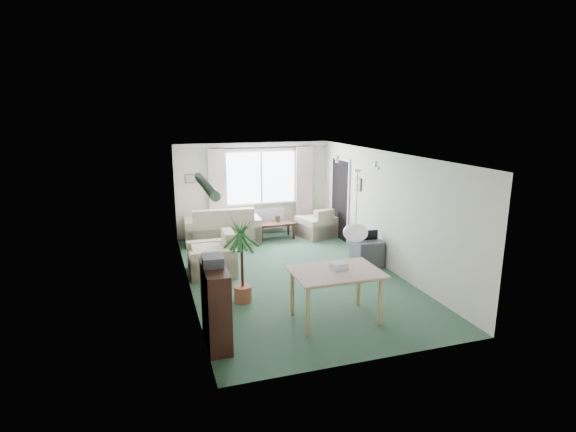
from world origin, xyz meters
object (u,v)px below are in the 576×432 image
object	(u,v)px
sofa	(222,224)
tv_cube	(367,252)
armchair_left	(211,253)
coffee_table	(275,230)
pet_bed	(342,272)
houseplant	(242,260)
dining_table	(335,296)
bookshelf	(216,306)
armchair_corner	(316,222)

from	to	relation	value
sofa	tv_cube	distance (m)	3.70
armchair_left	coffee_table	bearing A→B (deg)	137.53
armchair_left	pet_bed	xyz separation A→B (m)	(2.44, -0.91, -0.37)
houseplant	dining_table	size ratio (longest dim) A/B	1.20
dining_table	bookshelf	bearing A→B (deg)	-175.09
armchair_left	houseplant	bearing A→B (deg)	12.14
coffee_table	bookshelf	xyz separation A→B (m)	(-2.24, -4.81, 0.35)
sofa	dining_table	world-z (taller)	sofa
bookshelf	pet_bed	size ratio (longest dim) A/B	2.03
tv_cube	pet_bed	xyz separation A→B (m)	(-0.76, -0.42, -0.22)
houseplant	pet_bed	distance (m)	2.34
armchair_corner	pet_bed	size ratio (longest dim) A/B	1.53
sofa	tv_cube	xyz separation A→B (m)	(2.63, -2.60, -0.18)
sofa	armchair_corner	distance (m)	2.41
sofa	armchair_left	distance (m)	2.19
bookshelf	coffee_table	bearing A→B (deg)	65.33
coffee_table	pet_bed	world-z (taller)	coffee_table
sofa	pet_bed	bearing A→B (deg)	125.38
sofa	armchair_corner	size ratio (longest dim) A/B	2.13
armchair_left	bookshelf	bearing A→B (deg)	-5.79
sofa	houseplant	bearing A→B (deg)	89.39
armchair_corner	dining_table	world-z (taller)	dining_table
coffee_table	houseplant	world-z (taller)	houseplant
pet_bed	tv_cube	bearing A→B (deg)	28.69
sofa	coffee_table	world-z (taller)	sofa
armchair_corner	coffee_table	bearing A→B (deg)	-23.10
tv_cube	sofa	bearing A→B (deg)	138.26
armchair_corner	dining_table	bearing A→B (deg)	56.13
armchair_left	houseplant	distance (m)	1.61
pet_bed	armchair_left	bearing A→B (deg)	159.64
armchair_corner	bookshelf	bearing A→B (deg)	38.50
sofa	houseplant	distance (m)	3.68
bookshelf	houseplant	size ratio (longest dim) A/B	0.74
dining_table	tv_cube	bearing A→B (deg)	52.33
coffee_table	pet_bed	size ratio (longest dim) A/B	1.69
armchair_corner	pet_bed	world-z (taller)	armchair_corner
dining_table	houseplant	bearing A→B (deg)	138.31
sofa	pet_bed	distance (m)	3.57
armchair_corner	dining_table	xyz separation A→B (m)	(-1.44, -4.52, 0.01)
armchair_corner	sofa	bearing A→B (deg)	-21.93
armchair_left	coffee_table	world-z (taller)	armchair_left
houseplant	bookshelf	bearing A→B (deg)	-117.03
sofa	dining_table	size ratio (longest dim) A/B	1.44
armchair_corner	armchair_left	bearing A→B (deg)	15.97
bookshelf	tv_cube	world-z (taller)	bookshelf
sofa	dining_table	bearing A→B (deg)	105.04
houseplant	armchair_left	bearing A→B (deg)	101.03
dining_table	tv_cube	size ratio (longest dim) A/B	2.10
bookshelf	dining_table	world-z (taller)	bookshelf
pet_bed	bookshelf	bearing A→B (deg)	-145.63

